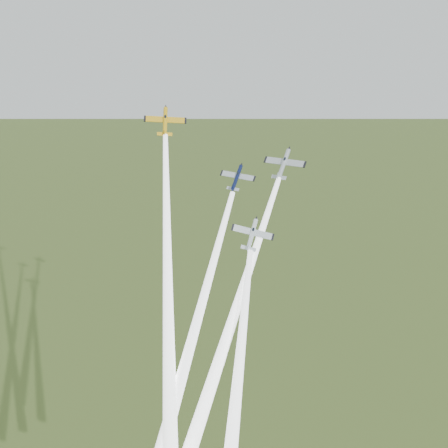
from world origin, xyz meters
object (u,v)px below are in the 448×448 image
at_px(plane_silver_low, 252,234).
at_px(plane_yellow, 165,122).
at_px(plane_silver_right, 284,164).
at_px(plane_navy, 237,178).

bearing_deg(plane_silver_low, plane_yellow, 147.00).
bearing_deg(plane_silver_right, plane_silver_low, -93.86).
relative_size(plane_yellow, plane_navy, 1.23).
height_order(plane_yellow, plane_silver_low, plane_yellow).
height_order(plane_yellow, plane_navy, plane_yellow).
relative_size(plane_yellow, plane_silver_right, 0.98).
relative_size(plane_navy, plane_silver_right, 0.80).
distance_m(plane_yellow, plane_silver_low, 28.82).
xyz_separation_m(plane_yellow, plane_silver_low, (20.40, -9.05, -18.23)).
relative_size(plane_yellow, plane_silver_low, 1.07).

